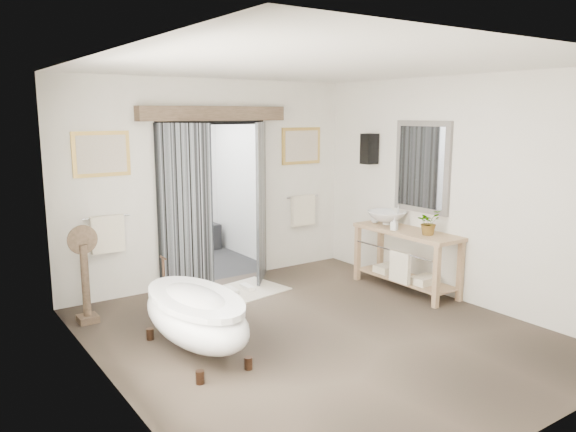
# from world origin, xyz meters

# --- Properties ---
(ground_plane) EXTENTS (5.00, 5.00, 0.00)m
(ground_plane) POSITION_xyz_m (0.00, 0.00, 0.00)
(ground_plane) COLOR brown
(room_shell) EXTENTS (4.52, 5.02, 2.91)m
(room_shell) POSITION_xyz_m (-0.04, -0.11, 1.86)
(room_shell) COLOR silver
(room_shell) RESTS_ON ground_plane
(shower_room) EXTENTS (2.22, 2.01, 2.51)m
(shower_room) POSITION_xyz_m (0.00, 3.99, 0.91)
(shower_room) COLOR black
(shower_room) RESTS_ON ground_plane
(back_wall_dressing) EXTENTS (3.82, 0.72, 2.52)m
(back_wall_dressing) POSITION_xyz_m (0.00, 2.32, 1.56)
(back_wall_dressing) COLOR black
(back_wall_dressing) RESTS_ON ground_plane
(clawfoot_tub) EXTENTS (0.78, 1.74, 0.85)m
(clawfoot_tub) POSITION_xyz_m (-1.34, 0.31, 0.42)
(clawfoot_tub) COLOR #382519
(clawfoot_tub) RESTS_ON ground_plane
(vanity) EXTENTS (0.57, 1.60, 0.85)m
(vanity) POSITION_xyz_m (1.95, 0.58, 0.51)
(vanity) COLOR tan
(vanity) RESTS_ON ground_plane
(pedestal_mirror) EXTENTS (0.34, 0.22, 1.17)m
(pedestal_mirror) POSITION_xyz_m (-2.01, 1.85, 0.50)
(pedestal_mirror) COLOR brown
(pedestal_mirror) RESTS_ON ground_plane
(rug) EXTENTS (1.32, 1.00, 0.01)m
(rug) POSITION_xyz_m (0.03, 1.78, 0.01)
(rug) COLOR #C4B599
(rug) RESTS_ON ground_plane
(slippers) EXTENTS (0.36, 0.27, 0.05)m
(slippers) POSITION_xyz_m (0.03, 1.83, 0.04)
(slippers) COLOR silver
(slippers) RESTS_ON rug
(basin) EXTENTS (0.58, 0.58, 0.19)m
(basin) POSITION_xyz_m (2.02, 1.03, 0.95)
(basin) COLOR white
(basin) RESTS_ON vanity
(plant) EXTENTS (0.32, 0.28, 0.34)m
(plant) POSITION_xyz_m (1.98, 0.22, 1.02)
(plant) COLOR gray
(plant) RESTS_ON vanity
(soap_bottle_a) EXTENTS (0.10, 0.10, 0.18)m
(soap_bottle_a) POSITION_xyz_m (1.82, 0.68, 0.94)
(soap_bottle_a) COLOR gray
(soap_bottle_a) RESTS_ON vanity
(soap_bottle_b) EXTENTS (0.16, 0.16, 0.16)m
(soap_bottle_b) POSITION_xyz_m (1.97, 1.22, 0.93)
(soap_bottle_b) COLOR gray
(soap_bottle_b) RESTS_ON vanity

